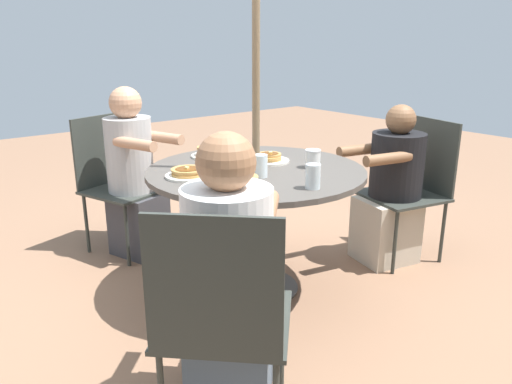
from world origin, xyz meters
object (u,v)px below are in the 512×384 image
at_px(patio_table, 256,188).
at_px(syrup_bottle, 208,155).
at_px(patio_chair_north, 221,314).
at_px(diner_east, 391,192).
at_px(patio_chair_east, 414,181).
at_px(drinking_glass_b, 260,166).
at_px(diner_north, 229,289).
at_px(coffee_cup, 313,159).
at_px(pancake_plate_b, 188,173).
at_px(drinking_glass_a, 313,176).
at_px(pancake_plate_a, 210,152).
at_px(pancake_plate_d, 269,159).
at_px(pancake_plate_c, 240,182).
at_px(diner_south, 134,178).
at_px(patio_chair_south, 115,176).

bearing_deg(patio_table, syrup_bottle, -55.02).
distance_m(patio_chair_north, diner_east, 1.90).
relative_size(patio_chair_east, drinking_glass_b, 7.87).
xyz_separation_m(diner_north, coffee_cup, (-0.97, -0.53, 0.28)).
distance_m(pancake_plate_b, drinking_glass_a, 0.67).
height_order(pancake_plate_b, coffee_cup, coffee_cup).
xyz_separation_m(patio_chair_east, pancake_plate_b, (1.55, -0.36, 0.24)).
height_order(pancake_plate_a, drinking_glass_b, drinking_glass_b).
bearing_deg(coffee_cup, pancake_plate_d, -67.99).
xyz_separation_m(pancake_plate_d, drinking_glass_a, (0.19, 0.55, 0.04)).
distance_m(pancake_plate_c, coffee_cup, 0.57).
relative_size(diner_north, pancake_plate_d, 4.77).
bearing_deg(diner_south, pancake_plate_c, 72.72).
bearing_deg(diner_north, patio_chair_north, -90.00).
bearing_deg(pancake_plate_c, diner_south, -89.36).
distance_m(patio_chair_east, pancake_plate_c, 1.47).
relative_size(diner_south, coffee_cup, 11.15).
xyz_separation_m(pancake_plate_d, coffee_cup, (-0.11, 0.26, 0.03)).
height_order(syrup_bottle, drinking_glass_a, syrup_bottle).
bearing_deg(pancake_plate_c, drinking_glass_a, 139.43).
relative_size(patio_chair_south, pancake_plate_b, 3.92).
bearing_deg(patio_chair_north, pancake_plate_c, 92.68).
xyz_separation_m(diner_south, pancake_plate_d, (-0.47, 0.87, 0.23)).
bearing_deg(syrup_bottle, patio_table, 124.98).
distance_m(patio_chair_east, coffee_cup, 0.93).
distance_m(diner_east, drinking_glass_a, 1.08).
bearing_deg(patio_chair_south, pancake_plate_c, 75.02).
bearing_deg(pancake_plate_d, patio_chair_east, 160.51).
bearing_deg(pancake_plate_b, patio_chair_east, 166.84).
xyz_separation_m(diner_east, pancake_plate_d, (0.81, -0.31, 0.29)).
bearing_deg(pancake_plate_c, patio_chair_north, 47.90).
bearing_deg(patio_chair_south, pancake_plate_d, 98.73).
distance_m(patio_chair_south, coffee_cup, 1.48).
bearing_deg(diner_north, patio_chair_south, 124.33).
bearing_deg(coffee_cup, diner_north, 28.47).
relative_size(patio_table, pancake_plate_c, 5.13).
distance_m(diner_north, syrup_bottle, 1.12).
xyz_separation_m(pancake_plate_b, syrup_bottle, (-0.23, -0.15, 0.04)).
bearing_deg(diner_south, diner_east, 119.31).
bearing_deg(pancake_plate_d, pancake_plate_a, -58.44).
bearing_deg(syrup_bottle, pancake_plate_b, 33.38).
bearing_deg(syrup_bottle, drinking_glass_a, 101.25).
height_order(diner_east, drinking_glass_a, diner_east).
distance_m(patio_chair_north, patio_chair_east, 2.07).
distance_m(diner_south, pancake_plate_a, 0.65).
relative_size(diner_south, pancake_plate_a, 4.80).
bearing_deg(diner_east, syrup_bottle, 80.96).
xyz_separation_m(patio_table, pancake_plate_a, (0.04, -0.40, 0.14)).
distance_m(pancake_plate_b, coffee_cup, 0.71).
distance_m(patio_table, diner_south, 1.00).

